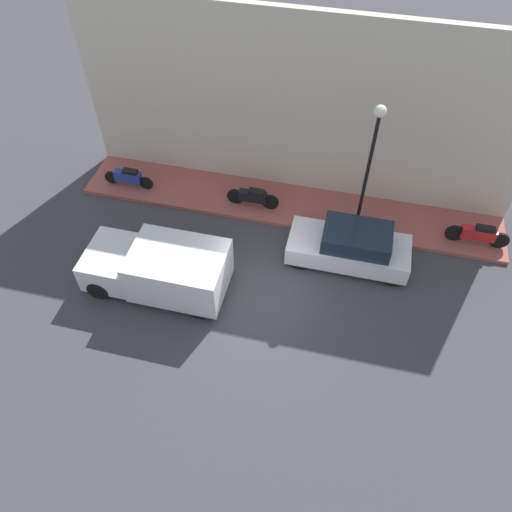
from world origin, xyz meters
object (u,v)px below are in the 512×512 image
at_px(motorcycle_red, 478,234).
at_px(streetlamp, 372,150).
at_px(parked_car, 351,246).
at_px(motorcycle_blue, 128,177).
at_px(delivery_van, 159,268).
at_px(motorcycle_black, 253,197).

bearing_deg(motorcycle_red, streetlamp, 93.18).
height_order(parked_car, motorcycle_blue, parked_car).
xyz_separation_m(parked_car, streetlamp, (1.45, -0.09, 2.88)).
xyz_separation_m(parked_car, motorcycle_blue, (1.72, 8.69, -0.13)).
bearing_deg(streetlamp, motorcycle_red, -86.82).
distance_m(parked_car, motorcycle_blue, 8.86).
xyz_separation_m(motorcycle_blue, motorcycle_red, (-0.04, -12.89, 0.03)).
height_order(parked_car, motorcycle_red, parked_car).
bearing_deg(delivery_van, motorcycle_red, -67.38).
bearing_deg(parked_car, motorcycle_blue, 78.80).
relative_size(parked_car, streetlamp, 0.81).
bearing_deg(motorcycle_black, parked_car, -114.74).
relative_size(motorcycle_black, streetlamp, 0.39).
xyz_separation_m(motorcycle_blue, motorcycle_black, (0.02, -4.92, 0.01)).
height_order(delivery_van, motorcycle_blue, delivery_van).
relative_size(motorcycle_blue, motorcycle_black, 1.00).
relative_size(delivery_van, motorcycle_red, 2.13).
height_order(parked_car, motorcycle_black, parked_car).
relative_size(motorcycle_black, motorcycle_red, 0.92).
distance_m(delivery_van, streetlamp, 7.59).
bearing_deg(delivery_van, streetlamp, -56.22).
xyz_separation_m(motorcycle_black, motorcycle_red, (-0.06, -7.97, 0.03)).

